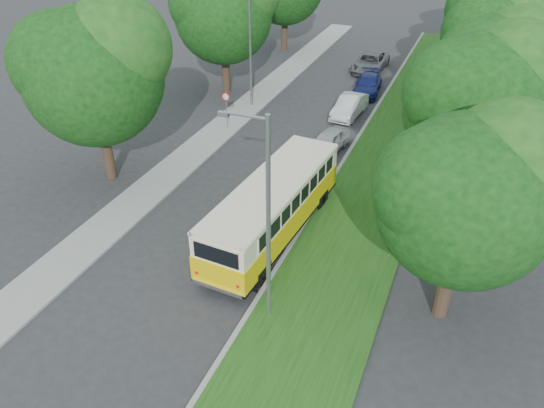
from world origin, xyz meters
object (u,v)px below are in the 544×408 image
at_px(lamppost_near, 266,217).
at_px(car_white, 349,106).
at_px(car_silver, 328,141).
at_px(lamppost_far, 249,47).
at_px(car_blue, 368,85).
at_px(vintage_bus, 273,209).
at_px(car_grey, 370,62).

xyz_separation_m(lamppost_near, car_white, (-2.07, 19.42, -3.70)).
relative_size(car_silver, car_white, 0.90).
relative_size(lamppost_far, car_blue, 1.72).
bearing_deg(car_blue, lamppost_near, -90.84).
relative_size(lamppost_near, car_white, 1.96).
xyz_separation_m(lamppost_far, car_silver, (7.04, -4.64, -3.49)).
relative_size(vintage_bus, car_silver, 2.61).
distance_m(vintage_bus, car_silver, 9.11).
height_order(car_white, car_blue, car_white).
height_order(car_blue, car_grey, car_grey).
bearing_deg(vintage_bus, car_silver, 95.69).
height_order(lamppost_near, car_blue, lamppost_near).
xyz_separation_m(car_silver, car_grey, (-1.07, 15.33, 0.07)).
height_order(lamppost_near, car_silver, lamppost_near).
bearing_deg(lamppost_near, car_white, 96.09).
bearing_deg(car_white, lamppost_far, -168.19).
bearing_deg(lamppost_far, car_white, 7.66).
bearing_deg(car_white, car_blue, 92.77).
xyz_separation_m(lamppost_near, car_silver, (-1.86, 13.86, -3.74)).
distance_m(lamppost_near, car_grey, 29.57).
xyz_separation_m(lamppost_near, lamppost_far, (-8.91, 18.50, -0.25)).
distance_m(lamppost_near, car_blue, 24.51).
bearing_deg(lamppost_far, car_blue, 39.09).
xyz_separation_m(lamppost_near, car_grey, (-2.94, 29.19, -3.68)).
xyz_separation_m(car_blue, car_grey, (-0.98, 5.05, 0.06)).
relative_size(vintage_bus, car_white, 2.34).
xyz_separation_m(lamppost_far, vintage_bus, (7.24, -13.71, -2.69)).
bearing_deg(car_blue, car_white, -96.85).
relative_size(lamppost_far, car_white, 1.84).
xyz_separation_m(vintage_bus, car_blue, (-0.29, 19.36, -0.79)).
distance_m(car_silver, car_white, 5.56).
height_order(lamppost_far, car_blue, lamppost_far).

